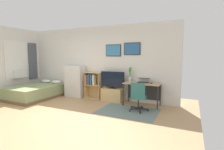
% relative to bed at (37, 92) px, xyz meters
% --- Properties ---
extents(ground_plane, '(7.20, 7.20, 0.00)m').
position_rel_bed_xyz_m(ground_plane, '(2.03, -1.36, -0.24)').
color(ground_plane, tan).
extents(wall_back_with_posters, '(6.12, 0.09, 2.70)m').
position_rel_bed_xyz_m(wall_back_with_posters, '(2.05, 1.07, 1.11)').
color(wall_back_with_posters, silver).
rests_on(wall_back_with_posters, ground_plane).
extents(area_rug, '(1.70, 1.20, 0.01)m').
position_rel_bed_xyz_m(area_rug, '(3.73, -0.07, -0.24)').
color(area_rug, slate).
rests_on(area_rug, ground_plane).
extents(bed, '(1.35, 2.02, 0.60)m').
position_rel_bed_xyz_m(bed, '(0.00, 0.00, 0.00)').
color(bed, brown).
rests_on(bed, ground_plane).
extents(dresser, '(0.76, 0.46, 1.23)m').
position_rel_bed_xyz_m(dresser, '(1.21, 0.79, 0.37)').
color(dresser, silver).
rests_on(dresser, ground_plane).
extents(bookshelf, '(0.66, 0.30, 0.99)m').
position_rel_bed_xyz_m(bookshelf, '(1.96, 0.85, 0.36)').
color(bookshelf, tan).
rests_on(bookshelf, ground_plane).
extents(tv_stand, '(0.76, 0.41, 0.46)m').
position_rel_bed_xyz_m(tv_stand, '(2.84, 0.81, -0.01)').
color(tv_stand, tan).
rests_on(tv_stand, ground_plane).
extents(television, '(0.89, 0.16, 0.60)m').
position_rel_bed_xyz_m(television, '(2.84, 0.78, 0.52)').
color(television, black).
rests_on(television, tv_stand).
extents(desk, '(1.16, 0.58, 0.74)m').
position_rel_bed_xyz_m(desk, '(3.93, 0.80, 0.36)').
color(desk, tan).
rests_on(desk, ground_plane).
extents(office_chair, '(0.58, 0.57, 0.86)m').
position_rel_bed_xyz_m(office_chair, '(4.00, 0.04, 0.21)').
color(office_chair, '#232326').
rests_on(office_chair, ground_plane).
extents(laptop, '(0.42, 0.45, 0.17)m').
position_rel_bed_xyz_m(laptop, '(3.95, 0.83, 0.56)').
color(laptop, '#B7B7BC').
rests_on(laptop, desk).
extents(computer_mouse, '(0.06, 0.10, 0.03)m').
position_rel_bed_xyz_m(computer_mouse, '(4.23, 0.71, 0.51)').
color(computer_mouse, '#262628').
rests_on(computer_mouse, desk).
extents(bamboo_vase, '(0.10, 0.09, 0.49)m').
position_rel_bed_xyz_m(bamboo_vase, '(3.46, 0.89, 0.76)').
color(bamboo_vase, silver).
rests_on(bamboo_vase, desk).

